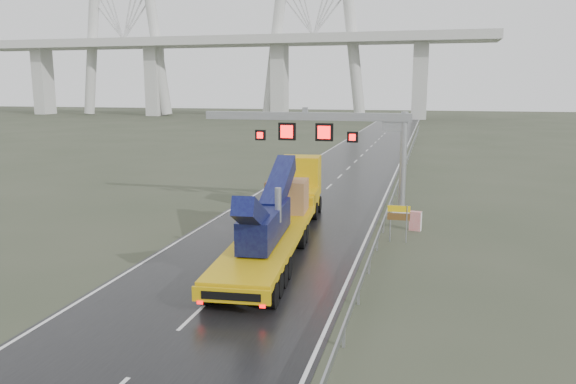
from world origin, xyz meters
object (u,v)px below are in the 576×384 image
(heavy_haul_truck, at_px, (284,207))
(striped_barrier, at_px, (415,221))
(sign_gantry, at_px, (334,134))
(exit_sign_pair, at_px, (399,216))

(heavy_haul_truck, xyz_separation_m, striped_barrier, (7.54, 3.68, -1.26))
(heavy_haul_truck, relative_size, striped_barrier, 17.11)
(sign_gantry, distance_m, exit_sign_pair, 9.51)
(sign_gantry, relative_size, exit_sign_pair, 6.77)
(sign_gantry, relative_size, heavy_haul_truck, 0.72)
(sign_gantry, height_order, heavy_haul_truck, sign_gantry)
(heavy_haul_truck, xyz_separation_m, exit_sign_pair, (6.65, 0.67, -0.33))
(exit_sign_pair, bearing_deg, striped_barrier, 71.73)
(striped_barrier, bearing_deg, exit_sign_pair, -95.74)
(exit_sign_pair, distance_m, striped_barrier, 3.27)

